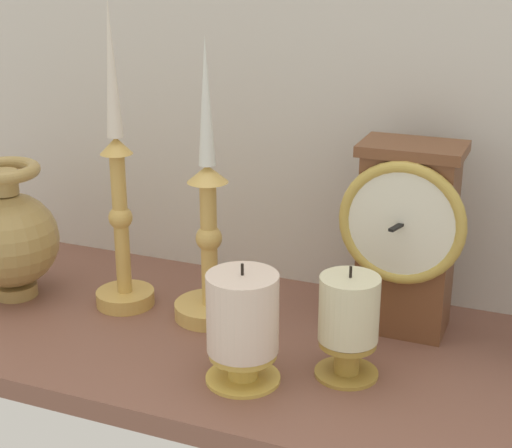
# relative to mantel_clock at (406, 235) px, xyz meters

# --- Properties ---
(ground_plane) EXTENTS (1.00, 0.36, 0.02)m
(ground_plane) POSITION_rel_mantel_clock_xyz_m (-0.19, -0.09, -0.13)
(ground_plane) COLOR brown
(back_wall) EXTENTS (1.20, 0.02, 0.65)m
(back_wall) POSITION_rel_mantel_clock_xyz_m (-0.19, 0.10, 0.21)
(back_wall) COLOR silver
(back_wall) RESTS_ON ground_plane
(mantel_clock) EXTENTS (0.14, 0.10, 0.22)m
(mantel_clock) POSITION_rel_mantel_clock_xyz_m (0.00, 0.00, 0.00)
(mantel_clock) COLOR brown
(mantel_clock) RESTS_ON ground_plane
(candlestick_tall_left) EXTENTS (0.07, 0.07, 0.37)m
(candlestick_tall_left) POSITION_rel_mantel_clock_xyz_m (-0.33, -0.06, 0.01)
(candlestick_tall_left) COLOR tan
(candlestick_tall_left) RESTS_ON ground_plane
(candlestick_tall_center) EXTENTS (0.09, 0.09, 0.34)m
(candlestick_tall_center) POSITION_rel_mantel_clock_xyz_m (-0.22, -0.05, -0.02)
(candlestick_tall_center) COLOR tan
(candlestick_tall_center) RESTS_ON ground_plane
(brass_vase_bulbous) EXTENTS (0.12, 0.12, 0.17)m
(brass_vase_bulbous) POSITION_rel_mantel_clock_xyz_m (-0.48, -0.09, -0.04)
(brass_vase_bulbous) COLOR #AA8A4D
(brass_vase_bulbous) RESTS_ON ground_plane
(pillar_candle_front) EXTENTS (0.08, 0.08, 0.13)m
(pillar_candle_front) POSITION_rel_mantel_clock_xyz_m (-0.13, -0.17, -0.05)
(pillar_candle_front) COLOR gold
(pillar_candle_front) RESTS_ON ground_plane
(pillar_candle_near_clock) EXTENTS (0.07, 0.07, 0.12)m
(pillar_candle_near_clock) POSITION_rel_mantel_clock_xyz_m (-0.03, -0.12, -0.05)
(pillar_candle_near_clock) COLOR #AD8B3A
(pillar_candle_near_clock) RESTS_ON ground_plane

